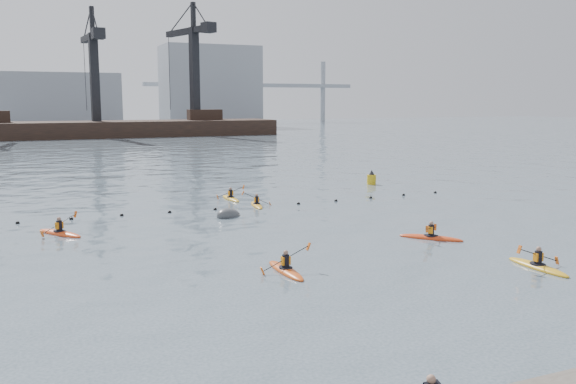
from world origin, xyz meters
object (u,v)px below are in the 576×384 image
mooring_buoy (229,216)px  kayaker_5 (231,198)px  kayaker_2 (60,232)px  kayaker_3 (257,205)px  kayaker_0 (286,269)px  nav_buoy (371,179)px  kayaker_4 (431,237)px  kayaker_1 (538,266)px

mooring_buoy → kayaker_5: bearing=70.8°
kayaker_2 → kayaker_3: bearing=-16.1°
mooring_buoy → kayaker_0: bearing=-97.3°
kayaker_3 → nav_buoy: (12.92, 6.23, 0.34)m
kayaker_0 → nav_buoy: nav_buoy is taller
kayaker_3 → kayaker_5: kayaker_3 is taller
kayaker_4 → kayaker_5: 17.45m
kayaker_3 → kayaker_4: size_ratio=1.04×
kayaker_0 → mooring_buoy: kayaker_0 is taller
mooring_buoy → nav_buoy: bearing=29.8°
kayaker_1 → kayaker_5: kayaker_1 is taller
kayaker_2 → kayaker_1: bearing=-73.7°
kayaker_3 → nav_buoy: nav_buoy is taller
kayaker_1 → kayaker_4: 6.54m
kayaker_0 → kayaker_3: 16.42m
kayaker_2 → nav_buoy: (25.88, 10.42, 0.33)m
kayaker_1 → kayaker_5: bearing=106.3°
kayaker_2 → kayaker_5: 14.38m
kayaker_0 → kayaker_4: kayaker_0 is taller
kayaker_2 → kayaker_5: size_ratio=1.00×
kayaker_2 → nav_buoy: bearing=-12.1°
kayaker_2 → mooring_buoy: kayaker_2 is taller
kayaker_2 → kayaker_3: (12.97, 4.19, -0.01)m
kayaker_5 → mooring_buoy: kayaker_5 is taller
kayaker_0 → kayaker_3: kayaker_0 is taller
kayaker_4 → nav_buoy: nav_buoy is taller
kayaker_3 → mooring_buoy: 4.08m
kayaker_0 → kayaker_4: size_ratio=1.14×
kayaker_4 → kayaker_5: bearing=-113.4°
mooring_buoy → kayaker_3: bearing=44.1°
kayaker_2 → mooring_buoy: 10.13m
kayaker_5 → nav_buoy: size_ratio=2.25×
kayaker_1 → kayaker_3: 20.40m
kayaker_3 → kayaker_5: bearing=112.8°
mooring_buoy → nav_buoy: (15.85, 9.06, 0.43)m
kayaker_4 → mooring_buoy: 12.89m
kayaker_1 → mooring_buoy: 18.83m
mooring_buoy → nav_buoy: nav_buoy is taller
kayaker_0 → kayaker_5: size_ratio=1.05×
kayaker_5 → nav_buoy: 13.97m
kayaker_0 → kayaker_5: bearing=78.3°
kayaker_0 → kayaker_2: bearing=125.5°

